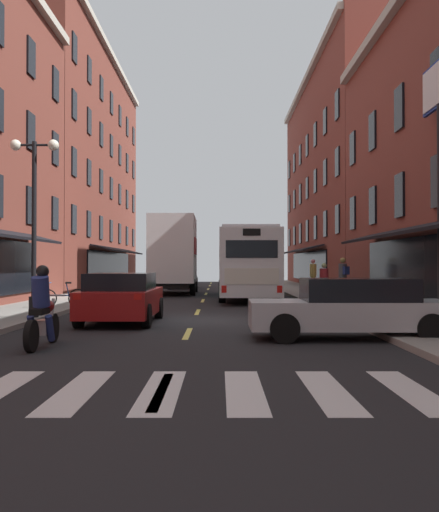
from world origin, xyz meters
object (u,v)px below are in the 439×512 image
Objects in this scene: box_truck at (175,255)px; street_lamp_twin at (35,219)px; sedan_far at (353,308)px; motorcycle_rider at (44,312)px; pedestrian_far at (325,282)px; sedan_mid at (184,278)px; transit_bus at (248,263)px; sedan_near at (123,297)px; bicycle_mid at (64,297)px; pedestrian_mid at (314,275)px; pedestrian_near at (344,277)px.

box_truck is 1.37× the size of street_lamp_twin.
box_truck is at bearing 105.43° from sedan_far.
box_truck is 3.42× the size of motorcycle_rider.
pedestrian_far is (1.33, 11.09, 0.26)m from sedan_far.
sedan_far is (5.55, -28.33, -0.01)m from sedan_mid.
transit_bus is 5.54× the size of motorcycle_rider.
transit_bus is at bearing 71.32° from sedan_near.
sedan_mid is at bearing 101.08° from sedan_far.
sedan_mid reaches higher than bicycle_mid.
sedan_mid reaches higher than sedan_far.
transit_bus is at bearing -47.06° from pedestrian_mid.
street_lamp_twin is (-6.72, -11.95, 1.27)m from transit_bus.
motorcycle_rider is (-4.90, -17.21, -1.03)m from transit_bus.
sedan_near is at bearing -90.88° from box_truck.
street_lamp_twin is (-1.82, 5.26, 2.30)m from motorcycle_rider.
box_truck is 20.82m from sedan_far.
sedan_near is (-0.25, -16.40, -1.45)m from box_truck.
transit_bus is 6.24× the size of pedestrian_near.
transit_bus is 13.77m from street_lamp_twin.
sedan_mid is at bearing 97.60° from pedestrian_far.
sedan_far is at bearing -5.75° from pedestrian_mid.
sedan_far is 6.70m from motorcycle_rider.
pedestrian_near is at bearing 43.30° from pedestrian_far.
street_lamp_twin reaches higher than sedan_mid.
transit_bus is 12.91m from sedan_near.
pedestrian_mid is (-0.32, 6.37, -0.04)m from pedestrian_near.
bicycle_mid is (-2.78, 4.16, -0.23)m from sedan_near.
sedan_near is 5.01m from bicycle_mid.
bicycle_mid is 1.07× the size of pedestrian_far.
transit_bus is at bearing 49.32° from bicycle_mid.
sedan_near is at bearing -5.39° from street_lamp_twin.
sedan_far is 2.83× the size of pedestrian_far.
pedestrian_far is at bearing 83.19° from sedan_far.
street_lamp_twin is at bearing -99.99° from box_truck.
pedestrian_far is at bearing -52.49° from box_truck.
sedan_far is 2.18× the size of motorcycle_rider.
motorcycle_rider reaches higher than sedan_near.
pedestrian_far is at bearing -68.26° from sedan_mid.
transit_bus reaches higher than pedestrian_far.
pedestrian_far reaches higher than sedan_mid.
pedestrian_near is (11.05, 5.14, 0.62)m from bicycle_mid.
pedestrian_mid is at bearing 70.01° from pedestrian_far.
transit_bus is at bearing -72.73° from sedan_mid.
sedan_mid is 0.89× the size of street_lamp_twin.
bicycle_mid is at bearing -42.32° from pedestrian_mid.
motorcycle_rider is at bearing -92.74° from box_truck.
sedan_mid is 17.39m from pedestrian_near.
pedestrian_near is at bearing 79.11° from sedan_far.
box_truck reaches higher than motorcycle_rider.
sedan_mid is 2.68× the size of bicycle_mid.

